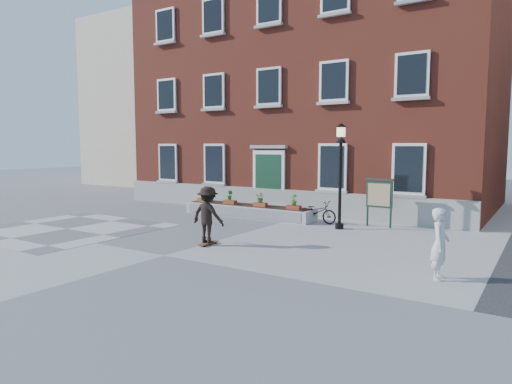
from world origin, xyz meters
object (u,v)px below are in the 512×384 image
Objects in this scene: bystander at (440,244)px; skateboarder at (208,215)px; bicycle at (316,212)px; lamp_post at (341,161)px; notice_board at (379,194)px.

skateboarder is at bearing 86.82° from bystander.
bicycle is 2.57m from lamp_post.
skateboarder reaches higher than bystander.
lamp_post reaches higher than notice_board.
bicycle is 0.93× the size of skateboarder.
bicycle is 0.92× the size of notice_board.
notice_board is (1.11, 1.18, -1.28)m from lamp_post.
notice_board reaches higher than bicycle.
bystander is at bearing -131.99° from bicycle.
bicycle is 0.44× the size of lamp_post.
bystander is at bearing -60.47° from notice_board.
notice_board is at bearing -77.78° from bicycle.
bicycle is at bearing 42.68° from bystander.
bystander is (5.79, -5.53, 0.39)m from bicycle.
skateboarder is at bearing 170.92° from bicycle.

